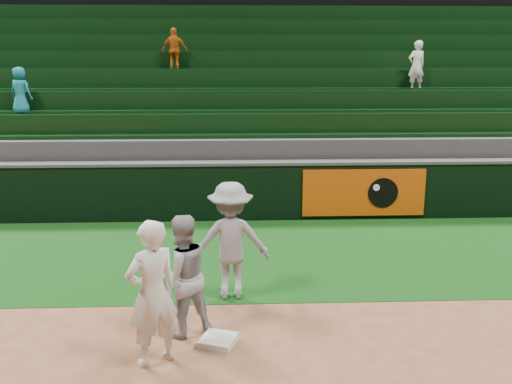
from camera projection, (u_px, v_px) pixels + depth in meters
ground at (216, 336)px, 7.19m from camera, size 70.00×70.00×0.00m
foul_grass at (220, 254)px, 10.10m from camera, size 36.00×4.20×0.01m
first_base at (218, 341)px, 6.97m from camera, size 0.52×0.52×0.09m
first_baseman at (152, 293)px, 6.36m from camera, size 0.75×0.69×1.71m
baserunner at (182, 276)px, 7.06m from camera, size 0.95×0.87×1.57m
base_coach at (231, 241)px, 8.13m from camera, size 1.13×0.68×1.71m
field_wall at (223, 190)px, 12.08m from camera, size 36.00×0.45×1.25m
stadium_seating at (223, 120)px, 15.49m from camera, size 36.00×5.95×4.85m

